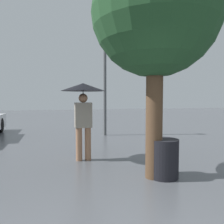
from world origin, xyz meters
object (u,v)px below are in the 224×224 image
tree (155,14)px  street_lamp (105,65)px  pedestrian (83,99)px  trash_bin (164,158)px

tree → street_lamp: size_ratio=0.97×
pedestrian → trash_bin: (1.29, -1.54, -1.10)m
trash_bin → street_lamp: bearing=89.2°
pedestrian → street_lamp: bearing=68.3°
tree → street_lamp: (0.26, 4.93, -0.16)m
tree → trash_bin: (0.19, -0.03, -2.64)m
pedestrian → street_lamp: size_ratio=0.43×
pedestrian → tree: 2.42m
pedestrian → tree: bearing=-53.8°
street_lamp → trash_bin: size_ratio=5.99×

